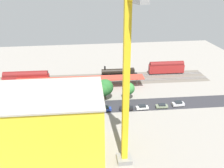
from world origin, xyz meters
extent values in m
plane|color=gray|center=(0.00, 0.00, 0.00)|extent=(168.26, 168.26, 0.00)
cube|color=#665E54|center=(0.00, -22.89, 0.00)|extent=(105.49, 16.55, 0.01)
cube|color=#2D2D33|center=(0.00, 2.22, 0.00)|extent=(105.37, 11.85, 0.01)
cube|color=#9E9EA8|center=(0.00, -26.47, 0.18)|extent=(105.13, 2.97, 0.12)
cube|color=#9E9EA8|center=(0.00, -25.03, 0.18)|extent=(105.13, 2.97, 0.12)
cube|color=#9E9EA8|center=(0.00, -20.76, 0.18)|extent=(105.13, 2.97, 0.12)
cube|color=#9E9EA8|center=(0.00, -19.32, 0.18)|extent=(105.13, 2.97, 0.12)
cube|color=#C63D2D|center=(3.96, -14.84, 3.87)|extent=(51.89, 6.87, 0.31)
cylinder|color=slate|center=(-19.33, -14.21, 1.86)|extent=(0.30, 0.30, 3.72)
cylinder|color=slate|center=(-3.80, -14.63, 1.86)|extent=(0.30, 0.30, 3.72)
cylinder|color=slate|center=(11.72, -15.05, 1.86)|extent=(0.30, 0.30, 3.72)
cylinder|color=slate|center=(27.24, -15.47, 1.86)|extent=(0.30, 0.30, 3.72)
cube|color=black|center=(-13.75, -25.75, 0.50)|extent=(16.38, 2.65, 1.00)
cylinder|color=black|center=(-12.34, -25.78, 2.23)|extent=(13.56, 2.82, 2.45)
cube|color=black|center=(-19.09, -25.60, 1.66)|extent=(2.90, 2.73, 3.32)
cylinder|color=black|center=(-7.09, -25.93, 4.15)|extent=(0.70, 0.70, 1.40)
cube|color=black|center=(-35.81, -25.75, 0.30)|extent=(14.82, 2.64, 0.60)
cube|color=maroon|center=(-35.81, -25.75, 2.49)|extent=(16.47, 3.24, 3.78)
cylinder|color=maroon|center=(-35.81, -25.75, 4.63)|extent=(15.82, 3.23, 2.80)
cube|color=black|center=(26.37, -20.04, 0.30)|extent=(16.92, 2.91, 0.60)
cube|color=maroon|center=(26.37, -20.04, 2.58)|extent=(18.81, 3.58, 3.95)
cylinder|color=maroon|center=(26.37, -20.04, 4.80)|extent=(18.06, 3.56, 3.07)
cube|color=black|center=(-29.91, 5.24, 0.15)|extent=(3.56, 1.85, 0.30)
cube|color=silver|center=(-29.91, 5.24, 0.75)|extent=(4.23, 1.94, 0.90)
cube|color=#1E2328|center=(-29.91, 5.24, 1.49)|extent=(2.38, 1.69, 0.59)
cube|color=black|center=(-23.71, 5.83, 0.15)|extent=(3.60, 1.93, 0.30)
cube|color=gray|center=(-23.71, 5.83, 0.65)|extent=(4.27, 2.04, 0.71)
cube|color=#1E2328|center=(-23.71, 5.83, 1.26)|extent=(2.43, 1.70, 0.51)
cube|color=black|center=(-16.70, 5.95, 0.15)|extent=(3.63, 1.76, 0.30)
cube|color=silver|center=(-16.70, 5.95, 0.66)|extent=(4.31, 1.85, 0.72)
cube|color=#1E2328|center=(-16.70, 5.95, 1.30)|extent=(2.43, 1.60, 0.56)
cube|color=black|center=(-11.13, 5.77, 0.15)|extent=(3.99, 1.80, 0.30)
cube|color=black|center=(-11.13, 5.77, 0.72)|extent=(4.74, 1.90, 0.84)
cube|color=#1E2328|center=(-11.13, 5.77, 1.41)|extent=(2.68, 1.61, 0.54)
cube|color=black|center=(-3.93, 5.54, 0.15)|extent=(3.50, 1.73, 0.30)
cube|color=navy|center=(-3.93, 5.54, 0.75)|extent=(4.16, 1.81, 0.90)
cube|color=#1E2328|center=(-3.93, 5.54, 1.51)|extent=(2.34, 1.57, 0.61)
cube|color=black|center=(2.97, 5.17, 0.15)|extent=(3.99, 1.89, 0.30)
cube|color=black|center=(2.97, 5.17, 0.72)|extent=(4.74, 1.98, 0.84)
cube|color=#1E2328|center=(2.97, 5.17, 1.43)|extent=(2.67, 1.70, 0.58)
cube|color=black|center=(9.46, 5.36, 0.15)|extent=(3.90, 1.74, 0.30)
cube|color=black|center=(9.46, 5.36, 0.73)|extent=(4.64, 1.81, 0.86)
cube|color=#1E2328|center=(9.46, 5.36, 1.49)|extent=(2.60, 1.59, 0.66)
cube|color=black|center=(16.43, 5.24, 0.15)|extent=(3.60, 1.91, 0.30)
cube|color=silver|center=(16.43, 5.24, 0.70)|extent=(4.27, 2.02, 0.80)
cube|color=#1E2328|center=(16.43, 5.24, 1.44)|extent=(2.43, 1.70, 0.68)
cube|color=yellow|center=(15.87, 26.03, 8.61)|extent=(34.35, 18.75, 17.23)
cube|color=#ADA89E|center=(15.87, 26.03, 17.43)|extent=(34.97, 19.36, 0.40)
cube|color=gray|center=(-6.03, 30.91, 0.60)|extent=(3.60, 3.60, 1.20)
cube|color=yellow|center=(-6.03, 30.91, 19.28)|extent=(1.40, 1.40, 38.55)
cube|color=black|center=(5.69, 12.27, 0.25)|extent=(9.39, 2.68, 0.50)
cube|color=silver|center=(4.63, 12.21, 1.85)|extent=(7.29, 2.80, 2.70)
cube|color=silver|center=(9.27, 12.48, 1.78)|extent=(2.24, 2.50, 2.55)
cube|color=black|center=(22.03, 10.26, 0.25)|extent=(9.70, 2.42, 0.50)
cube|color=silver|center=(21.02, 10.24, 1.93)|extent=(7.67, 2.64, 2.86)
cube|color=maroon|center=(25.84, 10.33, 1.70)|extent=(2.08, 2.53, 2.40)
cylinder|color=brown|center=(31.55, -3.70, 1.63)|extent=(0.58, 0.58, 3.27)
sphere|color=#38843D|center=(31.55, -3.70, 5.48)|extent=(6.32, 6.32, 6.32)
cylinder|color=brown|center=(18.99, -3.34, 1.35)|extent=(0.39, 0.39, 2.70)
sphere|color=#28662D|center=(18.99, -3.34, 4.51)|extent=(5.16, 5.16, 5.16)
cylinder|color=brown|center=(-13.44, -2.34, 1.38)|extent=(0.50, 0.50, 2.76)
sphere|color=#38843D|center=(-13.44, -2.34, 4.33)|extent=(4.48, 4.48, 4.48)
cylinder|color=brown|center=(-4.05, -2.65, 1.30)|extent=(0.57, 0.57, 2.59)
sphere|color=#28662D|center=(-4.05, -2.65, 4.45)|extent=(5.30, 5.30, 5.30)
cylinder|color=brown|center=(-4.85, -3.54, 1.34)|extent=(0.39, 0.39, 2.67)
sphere|color=#28662D|center=(-4.85, -3.54, 4.80)|extent=(6.09, 6.09, 6.09)
cylinder|color=#333333|center=(1.14, 6.50, 3.14)|extent=(0.16, 0.16, 6.28)
cube|color=black|center=(1.14, 6.50, 6.73)|extent=(0.36, 0.36, 0.90)
sphere|color=yellow|center=(1.36, 6.50, 6.73)|extent=(0.20, 0.20, 0.20)
camera|label=1|loc=(3.39, 79.91, 43.07)|focal=40.28mm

